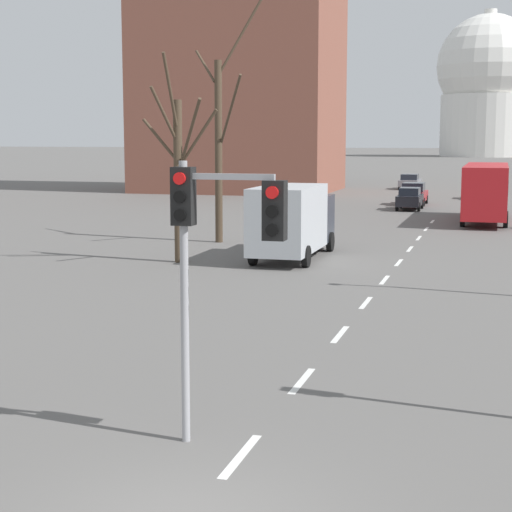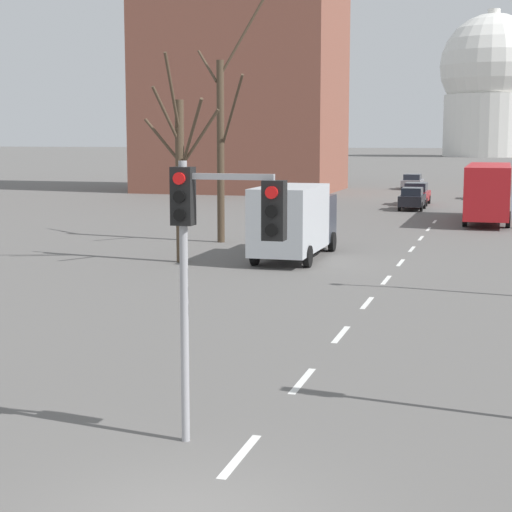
{
  "view_description": "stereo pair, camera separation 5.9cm",
  "coord_description": "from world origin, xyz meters",
  "px_view_note": "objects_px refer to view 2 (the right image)",
  "views": [
    {
      "loc": [
        3.9,
        -10.17,
        5.16
      ],
      "look_at": [
        -0.42,
        4.96,
        2.96
      ],
      "focal_mm": 60.0,
      "sensor_mm": 36.0,
      "label": 1
    },
    {
      "loc": [
        3.95,
        -10.16,
        5.16
      ],
      "look_at": [
        -0.42,
        4.96,
        2.96
      ],
      "focal_mm": 60.0,
      "sensor_mm": 36.0,
      "label": 2
    }
  ],
  "objects_px": {
    "sedan_near_left": "(413,181)",
    "sedan_mid_centre": "(412,198)",
    "sedan_near_right": "(484,189)",
    "sedan_far_left": "(416,194)",
    "traffic_signal_centre_tall": "(215,232)",
    "delivery_truck": "(294,219)",
    "city_bus": "(488,188)"
  },
  "relations": [
    {
      "from": "sedan_near_right",
      "to": "city_bus",
      "type": "height_order",
      "value": "city_bus"
    },
    {
      "from": "traffic_signal_centre_tall",
      "to": "city_bus",
      "type": "bearing_deg",
      "value": 84.88
    },
    {
      "from": "sedan_far_left",
      "to": "delivery_truck",
      "type": "relative_size",
      "value": 0.62
    },
    {
      "from": "sedan_mid_centre",
      "to": "sedan_far_left",
      "type": "height_order",
      "value": "sedan_far_left"
    },
    {
      "from": "sedan_far_left",
      "to": "traffic_signal_centre_tall",
      "type": "bearing_deg",
      "value": -88.0
    },
    {
      "from": "city_bus",
      "to": "traffic_signal_centre_tall",
      "type": "bearing_deg",
      "value": -95.12
    },
    {
      "from": "sedan_far_left",
      "to": "sedan_near_right",
      "type": "bearing_deg",
      "value": 58.69
    },
    {
      "from": "sedan_near_right",
      "to": "sedan_far_left",
      "type": "relative_size",
      "value": 1.03
    },
    {
      "from": "city_bus",
      "to": "delivery_truck",
      "type": "bearing_deg",
      "value": -112.05
    },
    {
      "from": "city_bus",
      "to": "delivery_truck",
      "type": "distance_m",
      "value": 20.31
    },
    {
      "from": "sedan_near_right",
      "to": "sedan_mid_centre",
      "type": "distance_m",
      "value": 13.57
    },
    {
      "from": "sedan_near_right",
      "to": "sedan_near_left",
      "type": "bearing_deg",
      "value": 120.78
    },
    {
      "from": "traffic_signal_centre_tall",
      "to": "delivery_truck",
      "type": "height_order",
      "value": "traffic_signal_centre_tall"
    },
    {
      "from": "sedan_near_right",
      "to": "city_bus",
      "type": "distance_m",
      "value": 20.29
    },
    {
      "from": "sedan_near_left",
      "to": "sedan_mid_centre",
      "type": "height_order",
      "value": "sedan_mid_centre"
    },
    {
      "from": "sedan_mid_centre",
      "to": "sedan_far_left",
      "type": "bearing_deg",
      "value": 92.3
    },
    {
      "from": "delivery_truck",
      "to": "sedan_near_left",
      "type": "bearing_deg",
      "value": 90.22
    },
    {
      "from": "sedan_near_right",
      "to": "sedan_mid_centre",
      "type": "relative_size",
      "value": 1.16
    },
    {
      "from": "sedan_near_left",
      "to": "sedan_near_right",
      "type": "bearing_deg",
      "value": -59.22
    },
    {
      "from": "traffic_signal_centre_tall",
      "to": "sedan_near_left",
      "type": "distance_m",
      "value": 73.2
    },
    {
      "from": "delivery_truck",
      "to": "sedan_near_right",
      "type": "bearing_deg",
      "value": 79.95
    },
    {
      "from": "sedan_far_left",
      "to": "city_bus",
      "type": "distance_m",
      "value": 13.54
    },
    {
      "from": "sedan_near_left",
      "to": "city_bus",
      "type": "bearing_deg",
      "value": -76.34
    },
    {
      "from": "sedan_near_right",
      "to": "delivery_truck",
      "type": "xyz_separation_m",
      "value": [
        -6.92,
        -39.06,
        0.9
      ]
    },
    {
      "from": "sedan_far_left",
      "to": "delivery_truck",
      "type": "height_order",
      "value": "delivery_truck"
    },
    {
      "from": "sedan_far_left",
      "to": "delivery_truck",
      "type": "bearing_deg",
      "value": -93.86
    },
    {
      "from": "sedan_near_left",
      "to": "sedan_near_right",
      "type": "xyz_separation_m",
      "value": [
        7.12,
        -11.95,
        0.02
      ]
    },
    {
      "from": "sedan_mid_centre",
      "to": "delivery_truck",
      "type": "distance_m",
      "value": 26.42
    },
    {
      "from": "sedan_far_left",
      "to": "sedan_mid_centre",
      "type": "bearing_deg",
      "value": -87.7
    },
    {
      "from": "sedan_near_left",
      "to": "delivery_truck",
      "type": "height_order",
      "value": "delivery_truck"
    },
    {
      "from": "sedan_mid_centre",
      "to": "city_bus",
      "type": "relative_size",
      "value": 0.37
    },
    {
      "from": "sedan_far_left",
      "to": "city_bus",
      "type": "xyz_separation_m",
      "value": [
        5.52,
        -12.31,
        1.21
      ]
    }
  ]
}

